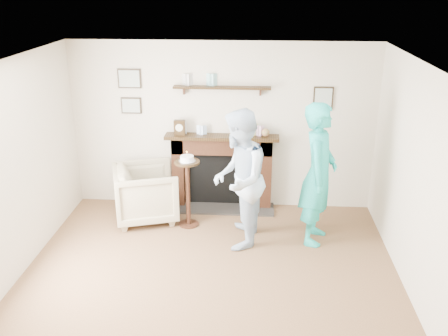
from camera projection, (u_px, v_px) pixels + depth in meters
The scene contains 6 objects.
ground at pixel (206, 298), 5.52m from camera, with size 5.00×5.00×0.00m, color brown.
room_shell at pixel (210, 140), 5.58m from camera, with size 4.54×5.02×2.52m.
armchair at pixel (147, 218), 7.36m from camera, with size 0.86×0.88×0.80m, color tan.
man at pixel (238, 242), 6.68m from camera, with size 0.89×0.69×1.82m, color #AFBBDB.
woman at pixel (314, 239), 6.77m from camera, with size 0.69×0.45×1.89m, color teal.
pedestal_table at pixel (188, 180), 6.92m from camera, with size 0.35×0.35×1.12m.
Camera 1 is at (0.52, -4.61, 3.33)m, focal length 40.00 mm.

